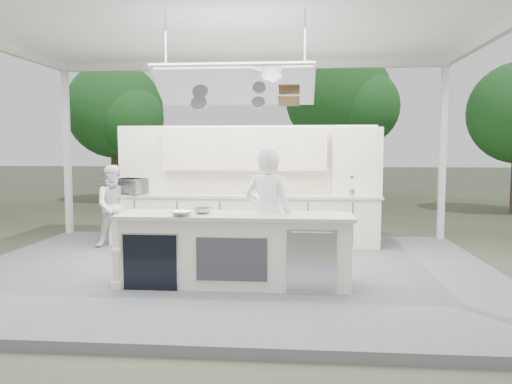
# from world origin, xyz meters

# --- Properties ---
(ground) EXTENTS (90.00, 90.00, 0.00)m
(ground) POSITION_xyz_m (0.00, 0.00, 0.00)
(ground) COLOR #454B33
(ground) RESTS_ON ground
(stage_deck) EXTENTS (8.00, 6.00, 0.12)m
(stage_deck) POSITION_xyz_m (0.00, 0.00, 0.06)
(stage_deck) COLOR #56565B
(stage_deck) RESTS_ON ground
(tent) EXTENTS (8.20, 6.20, 3.86)m
(tent) POSITION_xyz_m (0.00, -0.01, 3.71)
(tent) COLOR white
(tent) RESTS_ON ground
(demo_island) EXTENTS (3.10, 0.79, 0.95)m
(demo_island) POSITION_xyz_m (0.18, -0.91, 0.60)
(demo_island) COLOR white
(demo_island) RESTS_ON stage_deck
(back_counter) EXTENTS (5.08, 0.72, 0.95)m
(back_counter) POSITION_xyz_m (0.00, 1.90, 0.60)
(back_counter) COLOR white
(back_counter) RESTS_ON stage_deck
(back_wall_unit) EXTENTS (5.05, 0.48, 2.25)m
(back_wall_unit) POSITION_xyz_m (0.44, 2.11, 1.57)
(back_wall_unit) COLOR white
(back_wall_unit) RESTS_ON stage_deck
(tree_cluster) EXTENTS (19.55, 9.40, 5.85)m
(tree_cluster) POSITION_xyz_m (-0.16, 9.77, 3.29)
(tree_cluster) COLOR #452F22
(tree_cluster) RESTS_ON ground
(head_chef) EXTENTS (0.76, 0.59, 1.82)m
(head_chef) POSITION_xyz_m (0.63, -0.70, 1.03)
(head_chef) COLOR white
(head_chef) RESTS_ON stage_deck
(sous_chef) EXTENTS (0.90, 0.81, 1.51)m
(sous_chef) POSITION_xyz_m (-2.34, 1.49, 0.87)
(sous_chef) COLOR silver
(sous_chef) RESTS_ON stage_deck
(toaster_oven) EXTENTS (0.64, 0.56, 0.30)m
(toaster_oven) POSITION_xyz_m (-2.12, 1.77, 1.22)
(toaster_oven) COLOR silver
(toaster_oven) RESTS_ON back_counter
(bowl_large) EXTENTS (0.35, 0.35, 0.07)m
(bowl_large) POSITION_xyz_m (-0.46, -1.15, 1.10)
(bowl_large) COLOR silver
(bowl_large) RESTS_ON demo_island
(bowl_small) EXTENTS (0.30, 0.30, 0.08)m
(bowl_small) POSITION_xyz_m (-0.24, -0.89, 1.11)
(bowl_small) COLOR #ACAEB3
(bowl_small) RESTS_ON demo_island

